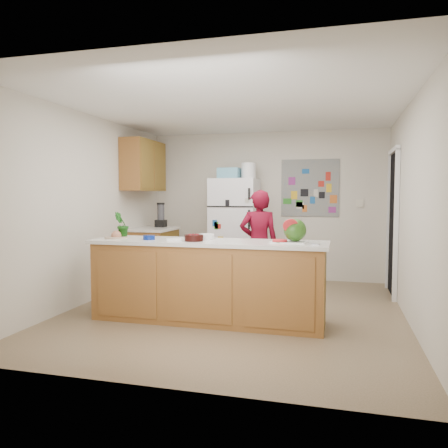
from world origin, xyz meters
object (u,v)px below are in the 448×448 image
(cherry_bowl, at_px, (194,238))
(watermelon, at_px, (295,230))
(person, at_px, (259,243))
(refrigerator, at_px, (235,230))

(cherry_bowl, bearing_deg, watermelon, 7.21)
(person, relative_size, watermelon, 6.14)
(refrigerator, xyz_separation_m, person, (0.58, -0.98, -0.10))
(watermelon, xyz_separation_m, cherry_bowl, (-1.10, -0.14, -0.10))
(person, distance_m, cherry_bowl, 1.57)
(watermelon, bearing_deg, person, 115.29)
(watermelon, bearing_deg, refrigerator, 117.62)
(cherry_bowl, bearing_deg, person, 72.72)
(person, relative_size, cherry_bowl, 7.19)
(refrigerator, height_order, person, refrigerator)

